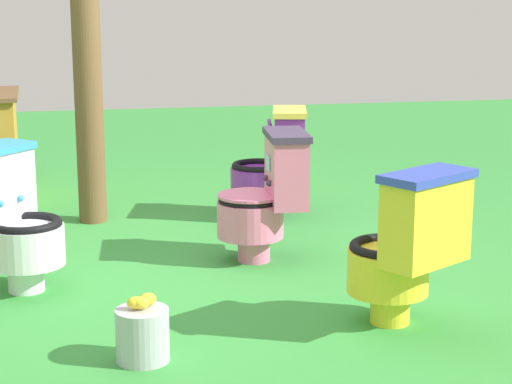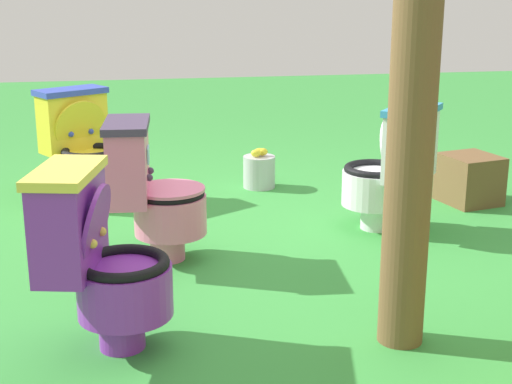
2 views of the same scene
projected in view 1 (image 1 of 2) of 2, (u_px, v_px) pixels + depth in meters
The scene contains 7 objects.
ground at pixel (187, 278), 4.77m from camera, with size 14.00×14.00×0.00m, color green.
toilet_purple at pixel (273, 163), 5.94m from camera, with size 0.57×0.50×0.73m.
toilet_white at pixel (12, 217), 4.52m from camera, with size 0.64×0.62×0.73m.
toilet_pink at pixel (266, 196), 5.00m from camera, with size 0.52×0.45×0.73m.
toilet_yellow at pixel (405, 247), 4.00m from camera, with size 0.60×0.63×0.73m.
wooden_post at pixel (88, 96), 5.76m from camera, with size 0.18×0.18×1.65m, color brown.
lemon_bucket at pixel (142, 333), 3.68m from camera, with size 0.22×0.22×0.28m.
Camera 1 is at (-0.54, -4.54, 1.48)m, focal length 63.72 mm.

